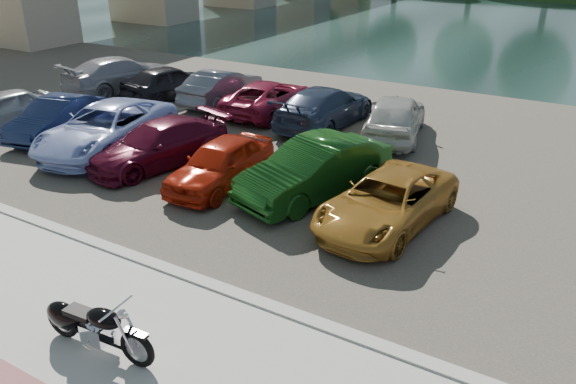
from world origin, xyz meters
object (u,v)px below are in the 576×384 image
(car_0, at_px, (2,109))
(car_2, at_px, (106,128))
(car_1, at_px, (57,117))
(motorcycle, at_px, (88,324))

(car_0, relative_size, car_2, 0.72)
(car_0, relative_size, car_1, 0.96)
(car_0, distance_m, car_1, 2.57)
(car_0, bearing_deg, car_1, 13.83)
(car_0, xyz_separation_m, car_1, (2.54, 0.36, 0.00))
(car_1, xyz_separation_m, car_2, (2.59, -0.14, 0.09))
(motorcycle, height_order, car_2, car_2)
(car_2, bearing_deg, car_1, 167.12)
(motorcycle, bearing_deg, car_2, 131.19)
(motorcycle, xyz_separation_m, car_0, (-12.25, 6.87, 0.14))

